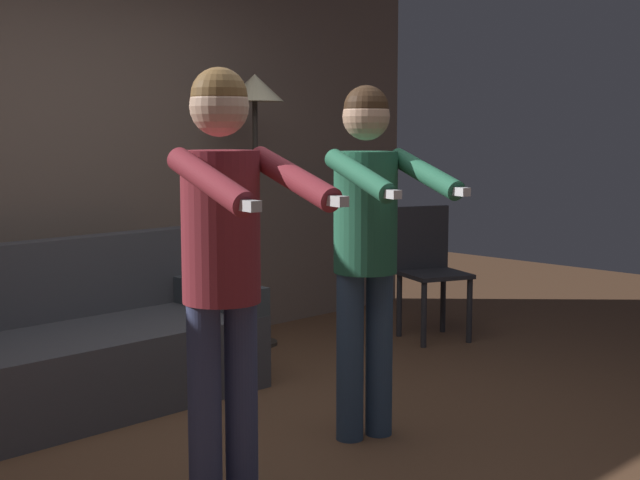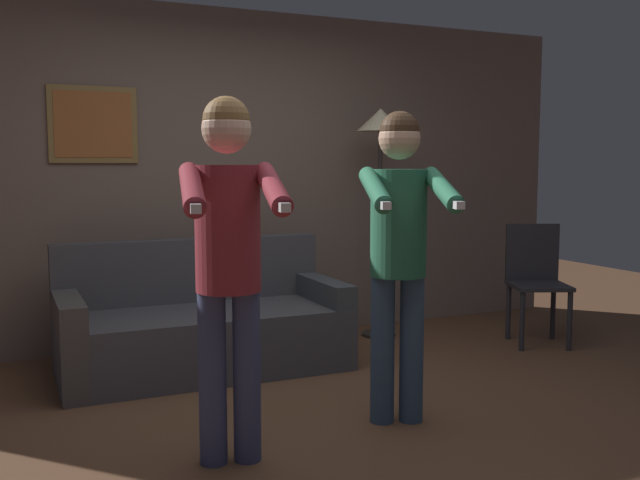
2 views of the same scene
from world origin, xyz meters
name	(u,v)px [view 2 (image 2 of 2)]	position (x,y,z in m)	size (l,w,h in m)	color
ground_plane	(324,425)	(0.00, 0.00, 0.00)	(12.00, 12.00, 0.00)	brown
back_wall_assembly	(213,177)	(-0.01, 2.08, 1.30)	(6.40, 0.09, 2.60)	#7D695B
couch	(203,329)	(-0.32, 1.31, 0.28)	(1.90, 0.86, 0.87)	#47474C
torchiere_lamp	(380,141)	(1.25, 1.66, 1.58)	(0.39, 0.39, 1.84)	#332D28
person_standing_left	(228,244)	(-0.60, -0.26, 1.04)	(0.52, 0.74, 1.70)	#3C446C
person_standing_right	(399,237)	(0.38, -0.12, 1.02)	(0.57, 0.74, 1.68)	#36506E
dining_chair_distant	(536,276)	(2.27, 0.97, 0.53)	(0.55, 0.55, 0.93)	#2D2D33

